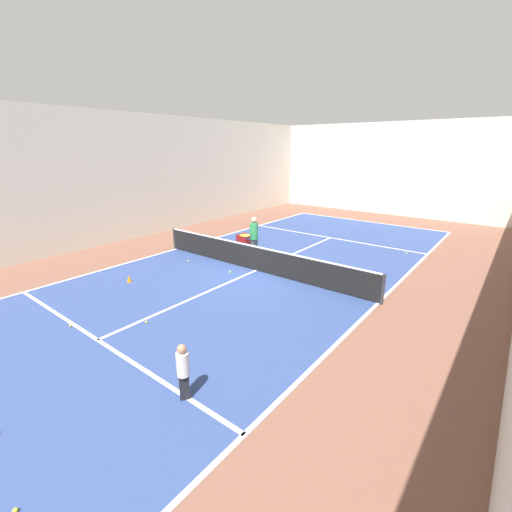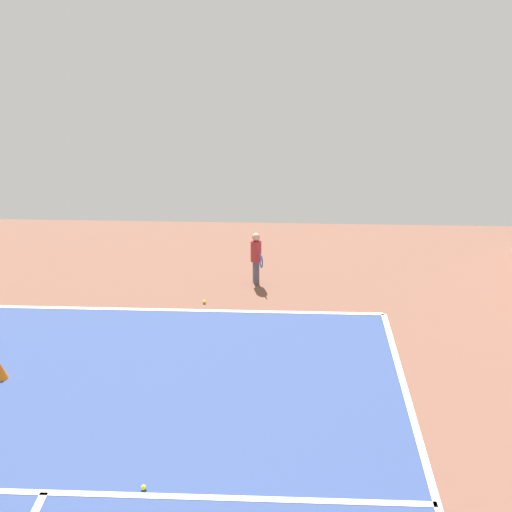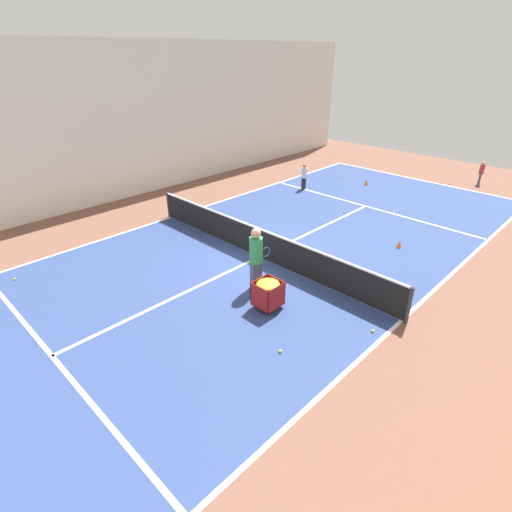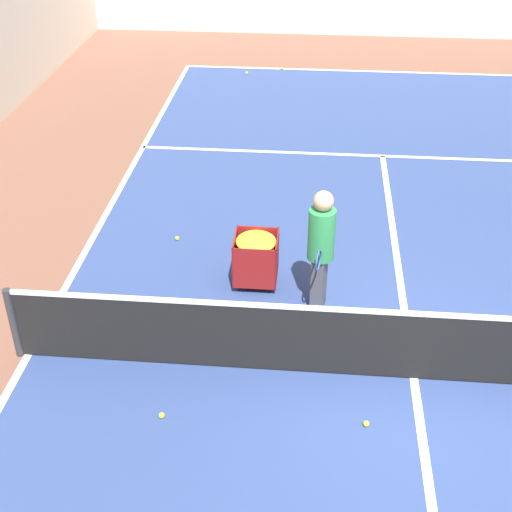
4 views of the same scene
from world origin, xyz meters
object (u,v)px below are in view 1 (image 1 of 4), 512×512
Objects in this scene: tennis_net at (256,258)px; child_midcourt at (183,368)px; ball_cart at (245,239)px; coach_at_net at (254,234)px; training_cone_1 at (129,279)px.

tennis_net is 7.23m from child_midcourt.
tennis_net is at bearing 66.66° from child_midcourt.
ball_cart is (-2.07, 1.85, 0.04)m from tennis_net.
coach_at_net reaches higher than tennis_net.
ball_cart is at bearing 138.23° from tennis_net.
ball_cart is at bearing 82.24° from training_cone_1.
coach_at_net is at bearing -29.08° from ball_cart.
tennis_net is 2.77m from ball_cart.
training_cone_1 is (-1.65, -5.06, -0.88)m from coach_at_net.
training_cone_1 is (-6.14, 2.71, -0.55)m from child_midcourt.
coach_at_net is 1.50× the size of child_midcourt.
coach_at_net reaches higher than training_cone_1.
tennis_net is 4.68m from training_cone_1.
coach_at_net is (-1.18, 1.35, 0.50)m from tennis_net.
training_cone_1 is at bearing -127.32° from tennis_net.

